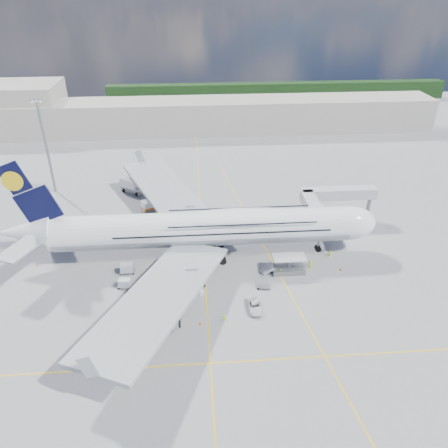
{
  "coord_description": "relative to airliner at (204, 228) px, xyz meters",
  "views": [
    {
      "loc": [
        -1.55,
        -68.14,
        52.94
      ],
      "look_at": [
        4.27,
        8.0,
        8.85
      ],
      "focal_mm": 35.0,
      "sensor_mm": 36.0,
      "label": 1
    }
  ],
  "objects": [
    {
      "name": "taxi_line_main",
      "position": [
        -0.26,
        -10.0,
        -6.86
      ],
      "size": [
        0.25,
        220.0,
        0.01
      ],
      "primitive_type": "cube",
      "color": "yellow",
      "rests_on": "ground"
    },
    {
      "name": "ground",
      "position": [
        -0.26,
        -10.0,
        -6.87
      ],
      "size": [
        300.0,
        300.0,
        0.0
      ],
      "primitive_type": "plane",
      "color": "gray",
      "rests_on": "ground"
    },
    {
      "name": "baggage_tug",
      "position": [
        -2.43,
        -12.6,
        -5.98
      ],
      "size": [
        3.54,
        2.62,
        2.01
      ],
      "rotation": [
        0.0,
        0.0,
        -0.4
      ],
      "color": "white",
      "rests_on": "ground"
    },
    {
      "name": "crew_van",
      "position": [
        21.5,
        -5.98,
        -5.97
      ],
      "size": [
        1.0,
        1.04,
        1.79
      ],
      "primitive_type": "imported",
      "rotation": [
        0.0,
        0.0,
        2.28
      ],
      "color": "#C5FF1A",
      "rests_on": "ground"
    },
    {
      "name": "taxi_line_diag",
      "position": [
        13.74,
        -0.0,
        -6.86
      ],
      "size": [
        14.16,
        99.06,
        0.01
      ],
      "primitive_type": "cube",
      "rotation": [
        0.0,
        0.0,
        0.14
      ],
      "color": "yellow",
      "rests_on": "ground"
    },
    {
      "name": "crew_tug",
      "position": [
        2.58,
        -20.86,
        -6.1
      ],
      "size": [
        1.13,
        0.93,
        1.53
      ],
      "primitive_type": "imported",
      "rotation": [
        0.0,
        0.0,
        -0.43
      ],
      "color": "#ABFE1A",
      "rests_on": "ground"
    },
    {
      "name": "taxi_line_cross",
      "position": [
        -0.26,
        -30.0,
        -6.86
      ],
      "size": [
        120.0,
        0.25,
        0.01
      ],
      "primitive_type": "cube",
      "color": "yellow",
      "rests_on": "ground"
    },
    {
      "name": "crew_loader",
      "position": [
        14.78,
        -8.11,
        -6.1
      ],
      "size": [
        0.94,
        0.94,
        1.54
      ],
      "primitive_type": "imported",
      "rotation": [
        0.0,
        0.0,
        -0.81
      ],
      "color": "#C0FF1A",
      "rests_on": "ground"
    },
    {
      "name": "dolly_back",
      "position": [
        -15.99,
        -5.0,
        -5.75
      ],
      "size": [
        3.37,
        1.91,
        2.08
      ],
      "rotation": [
        0.0,
        0.0,
        0.05
      ],
      "color": "gray",
      "rests_on": "ground"
    },
    {
      "name": "cone_tail",
      "position": [
        -35.06,
        -1.06,
        -6.6
      ],
      "size": [
        0.43,
        0.43,
        0.55
      ],
      "color": "orange",
      "rests_on": "ground"
    },
    {
      "name": "crew_nose",
      "position": [
        26.71,
        -2.45,
        -6.07
      ],
      "size": [
        0.65,
        0.49,
        1.6
      ],
      "primitive_type": "imported",
      "rotation": [
        0.0,
        0.0,
        0.2
      ],
      "color": "#C7E718",
      "rests_on": "ground"
    },
    {
      "name": "dolly_row_a",
      "position": [
        -12.22,
        -17.57,
        -6.48
      ],
      "size": [
        3.54,
        2.1,
        0.5
      ],
      "rotation": [
        0.0,
        0.0,
        0.09
      ],
      "color": "gray",
      "rests_on": "ground"
    },
    {
      "name": "dolly_row_c",
      "position": [
        -13.12,
        -23.78,
        -5.97
      ],
      "size": [
        2.69,
        1.5,
        1.68
      ],
      "rotation": [
        0.0,
        0.0,
        -0.03
      ],
      "color": "gray",
      "rests_on": "ground"
    },
    {
      "name": "cone_wing_right_outer",
      "position": [
        -16.19,
        -26.66,
        -6.59
      ],
      "size": [
        0.45,
        0.45,
        0.58
      ],
      "color": "orange",
      "rests_on": "ground"
    },
    {
      "name": "catering_truck_outer",
      "position": [
        -18.46,
        32.55,
        -4.91
      ],
      "size": [
        7.66,
        6.03,
        4.21
      ],
      "rotation": [
        0.0,
        0.0,
        -0.62
      ],
      "color": "gray",
      "rests_on": "ground"
    },
    {
      "name": "dolly_nose_far",
      "position": [
        10.88,
        -11.95,
        -6.56
      ],
      "size": [
        2.92,
        1.96,
        0.39
      ],
      "rotation": [
        0.0,
        0.0,
        -0.21
      ],
      "color": "gray",
      "rests_on": "ground"
    },
    {
      "name": "cargo_loader",
      "position": [
        16.56,
        -7.11,
        -5.62
      ],
      "size": [
        8.53,
        3.2,
        3.67
      ],
      "color": "silver",
      "rests_on": "ground"
    },
    {
      "name": "catering_truck_inner",
      "position": [
        -11.79,
        19.66,
        -4.97
      ],
      "size": [
        7.29,
        5.11,
        4.01
      ],
      "rotation": [
        0.0,
        0.0,
        0.47
      ],
      "color": "gray",
      "rests_on": "ground"
    },
    {
      "name": "terminal",
      "position": [
        -0.26,
        85.0,
        -0.87
      ],
      "size": [
        180.0,
        16.0,
        12.0
      ],
      "primitive_type": "cube",
      "color": "#B2AD9E",
      "rests_on": "ground"
    },
    {
      "name": "tree_line",
      "position": [
        39.74,
        130.0,
        -2.87
      ],
      "size": [
        160.0,
        6.0,
        8.0
      ],
      "primitive_type": "cube",
      "color": "#193814",
      "rests_on": "ground"
    },
    {
      "name": "airliner",
      "position": [
        0.0,
        0.0,
        0.0
      ],
      "size": [
        77.26,
        79.15,
        23.71
      ],
      "color": "white",
      "rests_on": "ground"
    },
    {
      "name": "dolly_row_b",
      "position": [
        -15.82,
        -9.77,
        -5.88
      ],
      "size": [
        3.09,
        1.93,
        1.84
      ],
      "rotation": [
        0.0,
        0.0,
        -0.13
      ],
      "color": "gray",
      "rests_on": "ground"
    },
    {
      "name": "cone_wing_right_inner",
      "position": [
        -1.6,
        -21.17,
        -6.57
      ],
      "size": [
        0.49,
        0.49,
        0.62
      ],
      "color": "orange",
      "rests_on": "ground"
    },
    {
      "name": "jet_bridge",
      "position": [
        29.55,
        10.94,
        -0.02
      ],
      "size": [
        18.8,
        12.1,
        8.5
      ],
      "color": "#B7B7BC",
      "rests_on": "ground"
    },
    {
      "name": "cone_nose",
      "position": [
        27.58,
        -7.5,
        -6.57
      ],
      "size": [
        0.49,
        0.49,
        0.63
      ],
      "color": "orange",
      "rests_on": "ground"
    },
    {
      "name": "hangar",
      "position": [
        -70.26,
        90.0,
        2.13
      ],
      "size": [
        40.0,
        22.0,
        18.0
      ],
      "primitive_type": "cube",
      "color": "#B2AD9E",
      "rests_on": "ground"
    },
    {
      "name": "light_mast",
      "position": [
        -40.26,
        35.0,
        6.34
      ],
      "size": [
        3.0,
        0.7,
        25.5
      ],
      "color": "gray",
      "rests_on": "ground"
    },
    {
      "name": "cone_wing_left_outer",
      "position": [
        -14.11,
        18.35,
        -6.62
      ],
      "size": [
        0.41,
        0.41,
        0.52
      ],
      "color": "orange",
      "rests_on": "ground"
    },
    {
      "name": "crew_wing",
      "position": [
        -17.83,
        -21.69,
        -5.99
      ],
      "size": [
        0.51,
        1.06,
        1.76
      ],
      "primitive_type": "imported",
      "rotation": [
        0.0,
        0.0,
        1.49
      ],
      "color": "#B4F319",
      "rests_on": "ground"
    },
    {
      "name": "dolly_nose_near",
      "position": [
        12.3,
        -6.78,
        -6.55
      ],
      "size": [
        3.12,
        2.18,
        0.41
      ],
      "rotation": [
        0.0,
        0.0,
        0.26
      ],
      "color": "gray",
      "rests_on": "ground"
    },
    {
      "name": "cone_wing_left_inner",
      "position": [
        -7.41,
        13.82,
        -6.61
      ],
      "size": [
        0.43,
        0.43,
        0.54
      ],
      "color": "orange",
      "rests_on": "ground"
    },
    {
      "name": "service_van",
      "position": [
        8.39,
        -18.01,
        -6.17
      ],
      "size": [
        2.51,
        5.14,
        1.41
      ],
      "primitive_type": "imported",
      "rotation": [
        0.0,
        0.0,
        0.04
      ],
      "color": "silver",
      "rests_on": "ground"
    }
  ]
}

